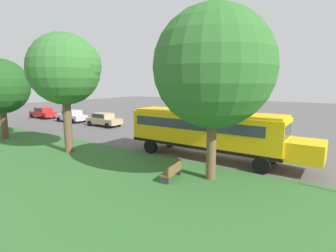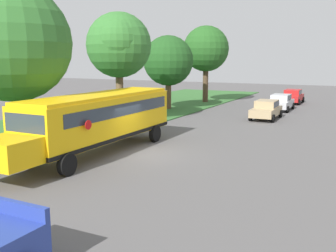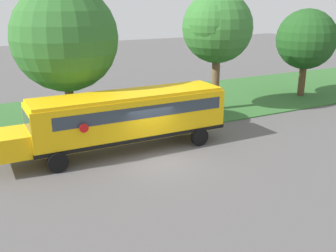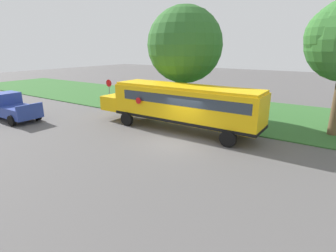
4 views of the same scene
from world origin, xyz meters
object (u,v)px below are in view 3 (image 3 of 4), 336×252
(oak_tree_roadside_mid, at_px, (216,27))
(park_bench, at_px, (92,119))
(school_bus, at_px, (125,116))
(oak_tree_far_end, at_px, (307,40))
(oak_tree_beside_bus, at_px, (64,37))

(oak_tree_roadside_mid, height_order, park_bench, oak_tree_roadside_mid)
(school_bus, xyz_separation_m, oak_tree_far_end, (-4.94, 18.09, 2.79))
(school_bus, xyz_separation_m, oak_tree_beside_bus, (-3.80, -2.02, 3.92))
(oak_tree_roadside_mid, distance_m, park_bench, 10.66)
(oak_tree_beside_bus, xyz_separation_m, oak_tree_roadside_mid, (-0.65, 10.73, 0.19))
(school_bus, height_order, oak_tree_far_end, oak_tree_far_end)
(park_bench, bearing_deg, school_bus, 4.23)
(school_bus, distance_m, oak_tree_roadside_mid, 10.62)
(oak_tree_beside_bus, height_order, park_bench, oak_tree_beside_bus)
(oak_tree_roadside_mid, xyz_separation_m, park_bench, (-0.48, -9.08, -5.56))
(school_bus, bearing_deg, oak_tree_roadside_mid, 117.08)
(oak_tree_roadside_mid, distance_m, oak_tree_far_end, 9.48)
(oak_tree_far_end, xyz_separation_m, park_bench, (0.00, -18.46, -4.24))
(school_bus, height_order, oak_tree_roadside_mid, oak_tree_roadside_mid)
(oak_tree_far_end, bearing_deg, school_bus, -74.72)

